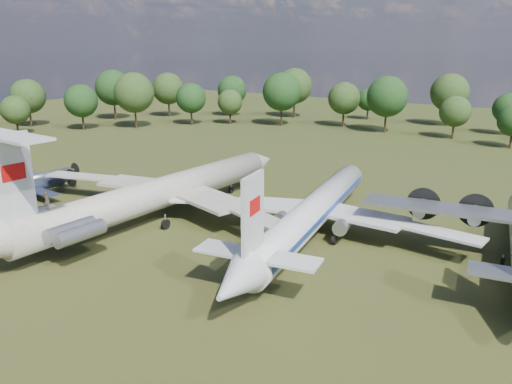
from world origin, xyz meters
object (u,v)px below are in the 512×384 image
Objects in this scene: small_prop_west at (27,191)px; il62_airliner at (159,199)px; small_prop_northwest at (45,178)px; person_on_il62 at (47,201)px; tu104_jet at (313,218)px.

il62_airliner is at bearing 13.71° from small_prop_west.
small_prop_northwest is at bearing 177.51° from il62_airliner.
small_prop_west is at bearing -35.74° from person_on_il62.
il62_airliner is 20.15m from tu104_jet.
tu104_jet is 2.97× the size of small_prop_west.
tu104_jet is 47.44m from small_prop_northwest.
tu104_jet is (19.27, 5.88, -0.28)m from il62_airliner.
tu104_jet reaches higher than small_prop_west.
person_on_il62 is (22.56, -10.60, 5.24)m from small_prop_west.
person_on_il62 reaches higher than small_prop_northwest.
il62_airliner is at bearing -174.48° from tu104_jet.
il62_airliner is at bearing -100.95° from person_on_il62.
small_prop_northwest is at bearing -41.63° from person_on_il62.
person_on_il62 is at bearing -90.00° from il62_airliner.
tu104_jet is at bearing 17.34° from il62_airliner.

